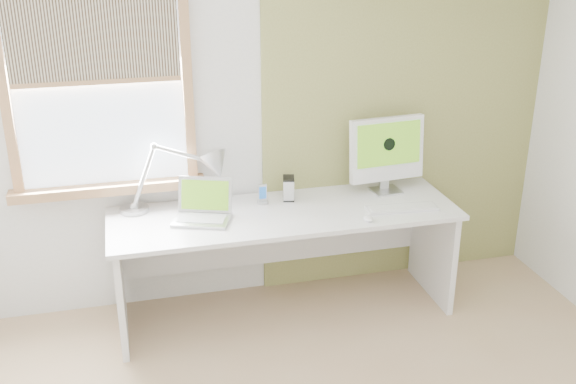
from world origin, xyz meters
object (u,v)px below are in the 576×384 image
object	(u,v)px
desk	(282,235)
laptop	(203,209)
imac	(387,151)
desk_lamp	(201,171)
external_drive	(289,188)

from	to	relation	value
desk	laptop	distance (m)	0.57
desk	imac	bearing A→B (deg)	8.98
desk	desk_lamp	xyz separation A→B (m)	(-0.49, 0.19, 0.42)
desk	laptop	size ratio (longest dim) A/B	5.37
desk_lamp	imac	bearing A→B (deg)	-3.23
desk	laptop	world-z (taller)	laptop
laptop	imac	bearing A→B (deg)	6.79
imac	desk	bearing A→B (deg)	-171.02
desk_lamp	laptop	world-z (taller)	desk_lamp
desk_lamp	external_drive	bearing A→B (deg)	-5.29
desk_lamp	external_drive	distance (m)	0.59
external_drive	desk_lamp	bearing A→B (deg)	174.71
desk	laptop	xyz separation A→B (m)	(-0.51, -0.03, 0.25)
desk	imac	size ratio (longest dim) A/B	4.18
external_drive	imac	world-z (taller)	imac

